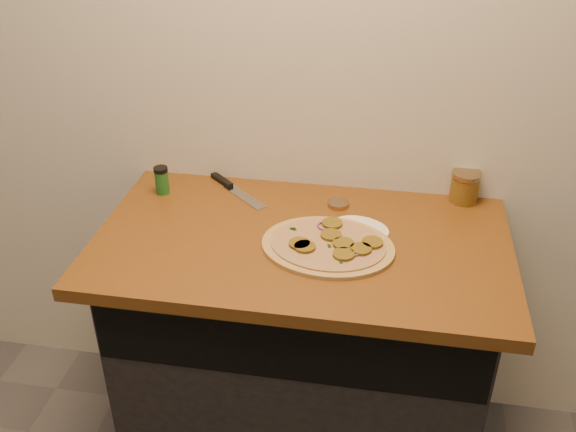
% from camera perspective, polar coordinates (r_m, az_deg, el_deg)
% --- Properties ---
extents(cabinet, '(1.10, 0.60, 0.86)m').
position_cam_1_polar(cabinet, '(2.17, 1.22, -11.94)').
color(cabinet, black).
rests_on(cabinet, ground).
extents(countertop, '(1.20, 0.70, 0.04)m').
position_cam_1_polar(countertop, '(1.87, 1.24, -2.44)').
color(countertop, brown).
rests_on(countertop, cabinet).
extents(pizza, '(0.40, 0.40, 0.03)m').
position_cam_1_polar(pizza, '(1.81, 3.64, -2.61)').
color(pizza, tan).
rests_on(pizza, countertop).
extents(chefs_knife, '(0.23, 0.21, 0.02)m').
position_cam_1_polar(chefs_knife, '(2.12, -4.97, 2.51)').
color(chefs_knife, '#B7BAC1').
rests_on(chefs_knife, countertop).
extents(mason_jar_lid, '(0.09, 0.09, 0.01)m').
position_cam_1_polar(mason_jar_lid, '(2.02, 4.49, 1.08)').
color(mason_jar_lid, '#977C57').
rests_on(mason_jar_lid, countertop).
extents(salsa_jar, '(0.09, 0.09, 0.10)m').
position_cam_1_polar(salsa_jar, '(2.09, 15.44, 2.54)').
color(salsa_jar, '#9C230F').
rests_on(salsa_jar, countertop).
extents(spice_shaker, '(0.05, 0.05, 0.09)m').
position_cam_1_polar(spice_shaker, '(2.11, -11.16, 3.15)').
color(spice_shaker, '#1E5F21').
rests_on(spice_shaker, countertop).
extents(flour_spill, '(0.22, 0.22, 0.00)m').
position_cam_1_polar(flour_spill, '(1.92, 6.52, -0.99)').
color(flour_spill, white).
rests_on(flour_spill, countertop).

